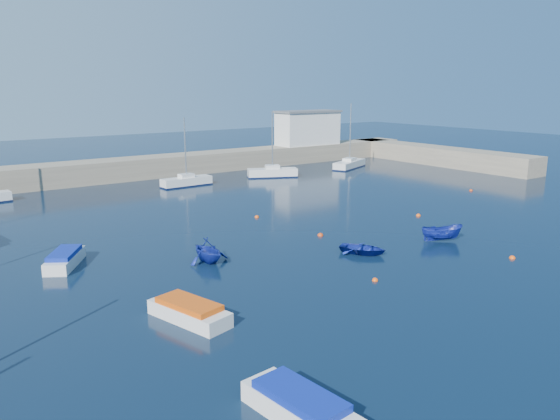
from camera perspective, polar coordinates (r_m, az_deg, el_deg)
ground at (r=33.77m, az=11.69°, el=-7.51°), size 220.00×220.00×0.00m
back_wall at (r=71.97m, az=-16.20°, el=4.10°), size 96.00×4.50×2.60m
right_arm at (r=86.63m, az=16.08°, el=5.50°), size 4.50×32.00×2.60m
harbor_office at (r=86.20m, az=2.92°, el=8.49°), size 10.00×4.00×5.00m
sailboat_6 at (r=65.60m, az=-9.74°, el=2.98°), size 6.16×1.94×8.06m
sailboat_7 at (r=71.10m, az=-0.80°, el=3.96°), size 6.56×4.28×8.48m
sailboat_8 at (r=79.73m, az=7.27°, el=4.79°), size 7.30×4.61×9.20m
motorboat_0 at (r=28.33m, az=-9.47°, el=-10.41°), size 2.78×4.92×1.04m
motorboat_1 at (r=38.64m, az=-21.57°, el=-4.78°), size 3.52×4.41×1.05m
motorboat_3 at (r=20.49m, az=2.12°, el=-19.85°), size 2.14×4.86×1.10m
dinghy_center at (r=39.10m, az=8.64°, el=-4.04°), size 3.68×4.02×0.68m
dinghy_left at (r=37.00m, az=-7.57°, el=-4.19°), size 2.91×3.31×1.65m
dinghy_right at (r=43.43m, az=16.55°, el=-2.33°), size 3.43×2.60×1.25m
buoy_0 at (r=34.00m, az=9.90°, el=-7.29°), size 0.38×0.38×0.38m
buoy_1 at (r=43.38m, az=4.24°, el=-2.70°), size 0.48×0.48×0.48m
buoy_2 at (r=51.39m, az=14.25°, el=-0.61°), size 0.44×0.44×0.44m
buoy_3 at (r=49.30m, az=-2.43°, el=-0.78°), size 0.41×0.41×0.41m
buoy_4 at (r=65.46m, az=19.33°, el=1.90°), size 0.40×0.40×0.40m
buoy_5 at (r=40.92m, az=23.10°, el=-4.68°), size 0.42×0.42×0.42m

